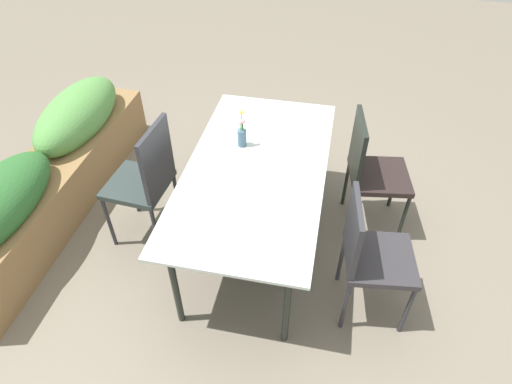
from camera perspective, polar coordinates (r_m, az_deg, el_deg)
ground_plane at (r=3.30m, az=-1.87°, el=-7.27°), size 12.00×12.00×0.00m
dining_table at (r=2.87m, az=0.00°, el=2.50°), size 1.74×0.90×0.72m
chair_near_right at (r=3.23m, az=14.77°, el=3.05°), size 0.48×0.48×0.94m
chair_near_left at (r=2.67m, az=14.63°, el=-7.58°), size 0.46×0.46×0.90m
chair_far_side at (r=3.09m, az=-14.20°, el=1.83°), size 0.44×0.44×0.99m
flower_vase at (r=2.98m, az=-1.85°, el=7.55°), size 0.06×0.06×0.28m
planter_box at (r=3.73m, az=-25.37°, el=2.28°), size 2.44×0.49×0.75m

